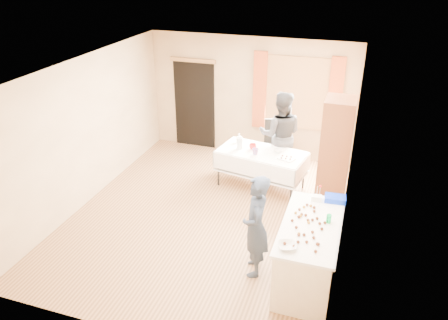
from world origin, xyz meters
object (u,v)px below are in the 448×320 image
(party_table, at_px, (261,166))
(chair, at_px, (274,153))
(counter, at_px, (308,252))
(cabinet, at_px, (335,156))
(girl, at_px, (256,227))
(woman, at_px, (280,135))

(party_table, xyz_separation_m, chair, (0.05, 0.96, -0.14))
(counter, height_order, party_table, counter)
(cabinet, relative_size, party_table, 1.14)
(chair, bearing_deg, party_table, -111.99)
(cabinet, relative_size, counter, 1.25)
(counter, distance_m, girl, 0.81)
(party_table, bearing_deg, cabinet, -3.75)
(chair, bearing_deg, woman, -83.16)
(counter, relative_size, girl, 1.06)
(counter, xyz_separation_m, girl, (-0.74, -0.07, 0.31))
(cabinet, height_order, counter, cabinet)
(counter, bearing_deg, party_table, 117.87)
(cabinet, relative_size, woman, 1.15)
(chair, bearing_deg, cabinet, -63.56)
(counter, distance_m, woman, 3.17)
(girl, bearing_deg, party_table, 176.25)
(party_table, xyz_separation_m, woman, (0.23, 0.60, 0.44))
(woman, bearing_deg, counter, 100.02)
(party_table, bearing_deg, girl, -68.21)
(cabinet, distance_m, girl, 2.29)
(counter, relative_size, woman, 0.92)
(cabinet, xyz_separation_m, party_table, (-1.35, 0.33, -0.57))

